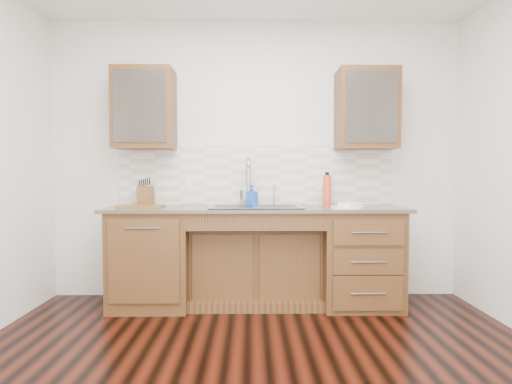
{
  "coord_description": "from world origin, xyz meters",
  "views": [
    {
      "loc": [
        -0.04,
        -2.22,
        1.21
      ],
      "look_at": [
        0.0,
        1.4,
        1.05
      ],
      "focal_mm": 28.0,
      "sensor_mm": 36.0,
      "label": 1
    }
  ],
  "objects_px": {
    "cutting_board": "(141,206)",
    "plate": "(347,207)",
    "water_bottle": "(327,190)",
    "knife_block": "(146,196)",
    "soap_bottle": "(252,195)"
  },
  "relations": [
    {
      "from": "plate",
      "to": "cutting_board",
      "type": "height_order",
      "value": "cutting_board"
    },
    {
      "from": "water_bottle",
      "to": "knife_block",
      "type": "relative_size",
      "value": 1.57
    },
    {
      "from": "soap_bottle",
      "to": "water_bottle",
      "type": "relative_size",
      "value": 0.68
    },
    {
      "from": "plate",
      "to": "cutting_board",
      "type": "relative_size",
      "value": 0.75
    },
    {
      "from": "soap_bottle",
      "to": "knife_block",
      "type": "bearing_deg",
      "value": -157.78
    },
    {
      "from": "water_bottle",
      "to": "knife_block",
      "type": "distance_m",
      "value": 1.75
    },
    {
      "from": "water_bottle",
      "to": "plate",
      "type": "distance_m",
      "value": 0.35
    },
    {
      "from": "water_bottle",
      "to": "knife_block",
      "type": "bearing_deg",
      "value": 179.95
    },
    {
      "from": "plate",
      "to": "knife_block",
      "type": "relative_size",
      "value": 1.59
    },
    {
      "from": "soap_bottle",
      "to": "plate",
      "type": "bearing_deg",
      "value": 3.25
    },
    {
      "from": "soap_bottle",
      "to": "knife_block",
      "type": "relative_size",
      "value": 1.06
    },
    {
      "from": "plate",
      "to": "knife_block",
      "type": "height_order",
      "value": "knife_block"
    },
    {
      "from": "soap_bottle",
      "to": "cutting_board",
      "type": "relative_size",
      "value": 0.5
    },
    {
      "from": "cutting_board",
      "to": "plate",
      "type": "bearing_deg",
      "value": -2.41
    },
    {
      "from": "knife_block",
      "to": "cutting_board",
      "type": "bearing_deg",
      "value": -74.97
    }
  ]
}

